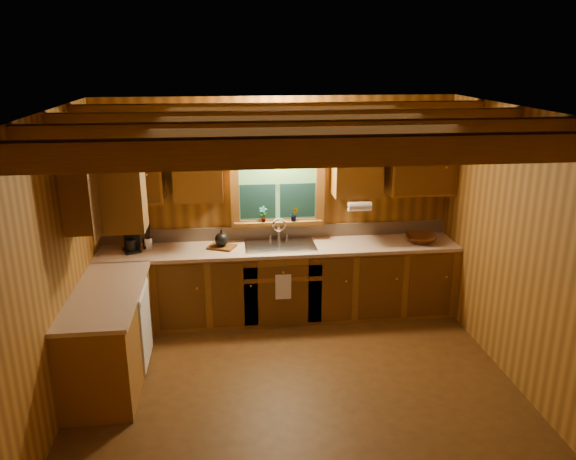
{
  "coord_description": "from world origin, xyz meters",
  "views": [
    {
      "loc": [
        -0.62,
        -4.49,
        3.06
      ],
      "look_at": [
        0.0,
        0.8,
        1.35
      ],
      "focal_mm": 34.46,
      "sensor_mm": 36.0,
      "label": 1
    }
  ],
  "objects_px": {
    "sink": "(280,249)",
    "wicker_basket": "(420,239)",
    "coffee_maker": "(131,239)",
    "cutting_board": "(222,247)"
  },
  "relations": [
    {
      "from": "wicker_basket",
      "to": "coffee_maker",
      "type": "bearing_deg",
      "value": 178.5
    },
    {
      "from": "sink",
      "to": "wicker_basket",
      "type": "relative_size",
      "value": 2.29
    },
    {
      "from": "wicker_basket",
      "to": "sink",
      "type": "bearing_deg",
      "value": 177.83
    },
    {
      "from": "sink",
      "to": "wicker_basket",
      "type": "distance_m",
      "value": 1.69
    },
    {
      "from": "sink",
      "to": "cutting_board",
      "type": "bearing_deg",
      "value": -179.98
    },
    {
      "from": "coffee_maker",
      "to": "sink",
      "type": "bearing_deg",
      "value": -24.68
    },
    {
      "from": "sink",
      "to": "coffee_maker",
      "type": "xyz_separation_m",
      "value": [
        -1.7,
        0.02,
        0.19
      ]
    },
    {
      "from": "wicker_basket",
      "to": "cutting_board",
      "type": "bearing_deg",
      "value": 178.46
    },
    {
      "from": "coffee_maker",
      "to": "cutting_board",
      "type": "relative_size",
      "value": 1.0
    },
    {
      "from": "sink",
      "to": "wicker_basket",
      "type": "bearing_deg",
      "value": -2.17
    }
  ]
}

